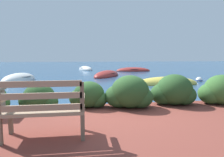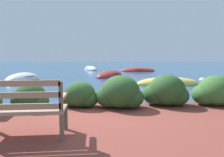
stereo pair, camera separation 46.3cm
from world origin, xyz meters
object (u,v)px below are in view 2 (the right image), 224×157
(rowboat_mid, at_px, (23,80))
(mooring_buoy, at_px, (202,81))
(rowboat_nearest, at_px, (168,84))
(park_bench, at_px, (25,107))
(rowboat_far, at_px, (110,75))
(rowboat_outer, at_px, (138,71))
(rowboat_distant, at_px, (91,69))

(rowboat_mid, bearing_deg, mooring_buoy, 100.06)
(rowboat_nearest, distance_m, mooring_buoy, 2.52)
(park_bench, height_order, rowboat_far, park_bench)
(rowboat_mid, distance_m, mooring_buoy, 10.39)
(park_bench, relative_size, rowboat_outer, 0.39)
(rowboat_nearest, bearing_deg, rowboat_outer, 90.73)
(rowboat_mid, bearing_deg, rowboat_distant, 172.94)
(rowboat_far, relative_size, rowboat_distant, 1.33)
(rowboat_far, height_order, mooring_buoy, rowboat_far)
(rowboat_nearest, xyz_separation_m, mooring_buoy, (2.35, 0.93, 0.01))
(rowboat_outer, bearing_deg, park_bench, -105.07)
(rowboat_mid, xyz_separation_m, mooring_buoy, (10.30, -1.39, -0.01))
(rowboat_far, bearing_deg, rowboat_nearest, -118.83)
(rowboat_distant, bearing_deg, mooring_buoy, 10.64)
(mooring_buoy, bearing_deg, rowboat_far, 145.39)
(mooring_buoy, bearing_deg, rowboat_distant, 123.66)
(rowboat_distant, bearing_deg, rowboat_mid, -47.84)
(park_bench, distance_m, mooring_buoy, 10.41)
(rowboat_nearest, xyz_separation_m, rowboat_mid, (-7.95, 2.32, 0.01))
(rowboat_mid, relative_size, rowboat_outer, 0.88)
(park_bench, relative_size, rowboat_nearest, 0.38)
(rowboat_distant, distance_m, mooring_buoy, 11.65)
(mooring_buoy, bearing_deg, rowboat_mid, 172.29)
(rowboat_outer, xyz_separation_m, mooring_buoy, (2.03, -7.58, 0.01))
(rowboat_nearest, height_order, rowboat_mid, rowboat_mid)
(rowboat_nearest, distance_m, rowboat_far, 5.11)
(rowboat_nearest, distance_m, rowboat_distant, 11.39)
(mooring_buoy, bearing_deg, rowboat_nearest, -158.42)
(rowboat_nearest, xyz_separation_m, rowboat_outer, (0.32, 8.51, -0.00))
(rowboat_nearest, xyz_separation_m, rowboat_distant, (-4.11, 10.62, 0.00))
(rowboat_nearest, bearing_deg, rowboat_far, 123.99)
(park_bench, height_order, rowboat_nearest, park_bench)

